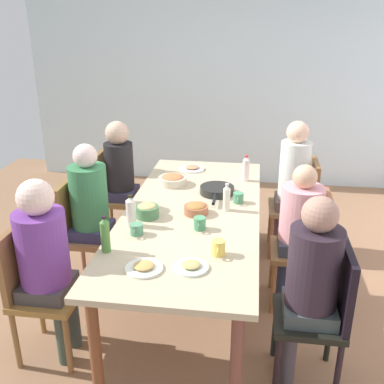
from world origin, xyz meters
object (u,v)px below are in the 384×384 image
at_px(cup_2, 218,248).
at_px(bottle_1, 105,235).
at_px(dining_table, 192,218).
at_px(chair_4, 301,202).
at_px(bowl_2, 147,210).
at_px(serving_pan, 217,190).
at_px(person_1, 299,223).
at_px(person_4, 292,179).
at_px(bottle_2, 131,211).
at_px(bowl_1, 173,180).
at_px(cup_0, 238,198).
at_px(person_3, 91,206).
at_px(chair_5, 113,192).
at_px(chair_1, 309,244).
at_px(cup_1, 200,223).
at_px(chair_2, 323,309).
at_px(person_2, 311,277).
at_px(chair_3, 82,229).
at_px(bowl_0, 196,209).
at_px(bottle_3, 246,169).
at_px(plate_0, 192,168).
at_px(cup_3, 137,229).
at_px(person_0, 45,254).
at_px(bottle_0, 227,198).
at_px(plate_1, 144,267).
at_px(plate_2, 191,266).
at_px(chair_0, 36,285).
at_px(person_5, 121,172).

bearing_deg(cup_2, bottle_1, -85.57).
height_order(dining_table, chair_4, chair_4).
distance_m(bowl_2, serving_pan, 0.69).
height_order(person_1, serving_pan, person_1).
bearing_deg(person_4, bottle_2, -46.59).
xyz_separation_m(bowl_1, cup_0, (0.32, 0.58, -0.00)).
bearing_deg(person_1, person_3, -90.00).
relative_size(dining_table, chair_5, 2.66).
xyz_separation_m(chair_1, person_3, (-0.00, -1.67, 0.21)).
bearing_deg(bottle_2, cup_1, 91.14).
distance_m(bowl_2, bottle_1, 0.55).
bearing_deg(bottle_1, bowl_2, 165.61).
bearing_deg(chair_2, person_2, -90.00).
bearing_deg(bottle_1, dining_table, 147.26).
relative_size(person_3, chair_5, 1.34).
height_order(chair_1, serving_pan, chair_1).
xyz_separation_m(chair_1, chair_3, (-0.00, -1.76, 0.00)).
bearing_deg(bowl_0, cup_0, 130.36).
distance_m(person_2, bottle_3, 1.56).
height_order(chair_2, cup_0, chair_2).
relative_size(chair_1, person_2, 0.74).
xyz_separation_m(bottle_2, bottle_3, (-1.01, 0.76, 0.00)).
distance_m(plate_0, bowl_1, 0.43).
distance_m(person_1, plate_0, 1.31).
relative_size(person_3, bowl_2, 7.19).
bearing_deg(bottle_2, cup_3, 28.95).
relative_size(person_4, bottle_1, 5.24).
bearing_deg(cup_2, bottle_2, -116.89).
xyz_separation_m(cup_1, cup_3, (0.14, -0.41, -0.01)).
relative_size(person_0, bottle_1, 5.11).
bearing_deg(bottle_0, cup_2, -0.10).
bearing_deg(person_0, bowl_0, 132.06).
xyz_separation_m(plate_1, cup_1, (-0.56, 0.25, 0.03)).
distance_m(bowl_0, cup_0, 0.39).
height_order(person_2, cup_1, person_2).
relative_size(person_0, person_2, 1.01).
bearing_deg(bottle_2, bowl_0, 121.77).
distance_m(plate_1, bowl_1, 1.39).
distance_m(dining_table, plate_0, 0.95).
bearing_deg(plate_0, chair_4, 82.35).
relative_size(plate_2, bottle_2, 0.90).
xyz_separation_m(chair_1, cup_1, (0.30, -0.78, 0.26)).
height_order(person_1, bottle_0, person_1).
height_order(chair_0, person_3, person_3).
relative_size(chair_4, person_5, 0.75).
distance_m(person_2, bottle_0, 1.00).
bearing_deg(bottle_0, bowl_2, -70.29).
height_order(person_0, chair_4, person_0).
xyz_separation_m(person_2, chair_5, (-1.59, -1.67, -0.21)).
xyz_separation_m(person_0, bowl_1, (-1.32, 0.55, 0.03)).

